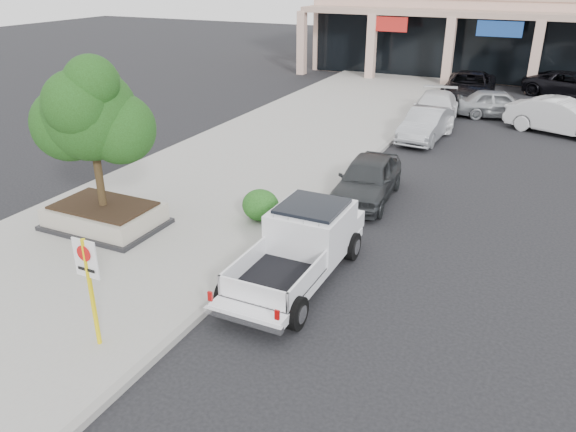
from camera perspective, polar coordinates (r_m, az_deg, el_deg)
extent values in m
plane|color=black|center=(12.71, -0.04, -9.31)|extent=(120.00, 120.00, 0.00)
cube|color=gray|center=(19.80, -6.83, 3.46)|extent=(8.00, 52.00, 0.15)
cube|color=gray|center=(18.10, 3.82, 1.57)|extent=(0.20, 52.00, 0.15)
cube|color=#CDA390|center=(40.49, 1.41, 17.15)|extent=(0.55, 0.55, 4.20)
cube|color=black|center=(16.92, -18.00, -0.81)|extent=(3.20, 2.20, 0.12)
cube|color=#A39A89|center=(16.79, -18.13, 0.15)|extent=(3.00, 2.00, 0.50)
cube|color=black|center=(16.69, -18.25, 1.03)|extent=(2.70, 1.70, 0.06)
cylinder|color=black|center=(16.30, -18.76, 4.69)|extent=(0.22, 0.22, 2.20)
sphere|color=#19360E|center=(15.90, -19.48, 9.78)|extent=(2.50, 2.50, 2.50)
sphere|color=#19360E|center=(15.73, -16.68, 8.49)|extent=(1.90, 1.90, 1.90)
sphere|color=#19360E|center=(16.33, -19.32, 12.32)|extent=(1.60, 1.60, 1.60)
cylinder|color=yellow|center=(11.39, -19.33, -7.43)|extent=(0.09, 0.09, 2.30)
cube|color=white|center=(11.03, -19.86, -4.09)|extent=(0.55, 0.03, 0.78)
cylinder|color=red|center=(10.96, -20.06, -3.60)|extent=(0.32, 0.01, 0.32)
ellipsoid|color=#184112|center=(16.35, -2.81, 1.11)|extent=(1.10, 0.99, 0.93)
imported|color=#292C2E|center=(18.30, 8.08, 3.76)|extent=(1.99, 4.27, 1.42)
imported|color=#A3A6AB|center=(25.41, 13.79, 9.02)|extent=(1.65, 4.19, 1.36)
imported|color=silver|center=(28.27, 14.71, 10.50)|extent=(2.60, 5.16, 1.44)
imported|color=black|center=(33.74, 17.89, 12.38)|extent=(3.00, 5.86, 1.58)
imported|color=#9DA1A5|center=(30.36, 20.62, 10.62)|extent=(4.39, 2.62, 1.40)
imported|color=silver|center=(28.35, 26.07, 9.02)|extent=(5.04, 3.12, 1.57)
imported|color=black|center=(37.04, 26.75, 11.83)|extent=(5.44, 3.23, 1.42)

